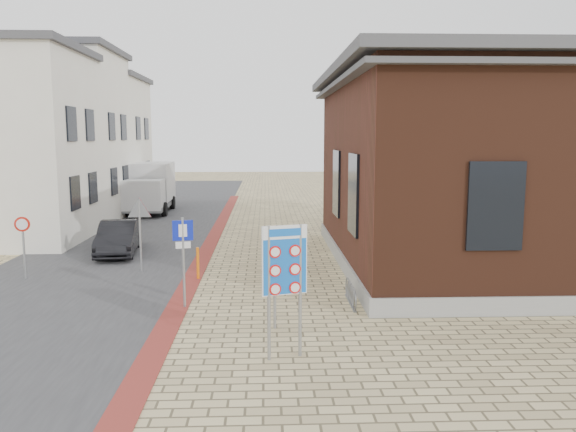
{
  "coord_description": "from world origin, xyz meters",
  "views": [
    {
      "loc": [
        0.37,
        -12.46,
        4.49
      ],
      "look_at": [
        1.01,
        3.69,
        2.2
      ],
      "focal_mm": 35.0,
      "sensor_mm": 36.0,
      "label": 1
    }
  ],
  "objects_px": {
    "sedan": "(118,238)",
    "parking_sign": "(183,247)",
    "border_sign": "(285,263)",
    "essen_sign": "(275,270)",
    "bollard": "(198,263)",
    "box_truck": "(150,187)"
  },
  "relations": [
    {
      "from": "bollard",
      "to": "essen_sign",
      "type": "bearing_deg",
      "value": -63.32
    },
    {
      "from": "essen_sign",
      "to": "bollard",
      "type": "bearing_deg",
      "value": 135.37
    },
    {
      "from": "bollard",
      "to": "border_sign",
      "type": "bearing_deg",
      "value": -68.71
    },
    {
      "from": "sedan",
      "to": "box_truck",
      "type": "distance_m",
      "value": 12.12
    },
    {
      "from": "sedan",
      "to": "essen_sign",
      "type": "bearing_deg",
      "value": -63.15
    },
    {
      "from": "sedan",
      "to": "box_truck",
      "type": "relative_size",
      "value": 0.68
    },
    {
      "from": "sedan",
      "to": "bollard",
      "type": "distance_m",
      "value": 5.33
    },
    {
      "from": "box_truck",
      "to": "parking_sign",
      "type": "distance_m",
      "value": 19.61
    },
    {
      "from": "border_sign",
      "to": "parking_sign",
      "type": "distance_m",
      "value": 4.33
    },
    {
      "from": "bollard",
      "to": "sedan",
      "type": "bearing_deg",
      "value": 131.34
    },
    {
      "from": "border_sign",
      "to": "essen_sign",
      "type": "bearing_deg",
      "value": 79.21
    },
    {
      "from": "essen_sign",
      "to": "parking_sign",
      "type": "height_order",
      "value": "parking_sign"
    },
    {
      "from": "box_truck",
      "to": "border_sign",
      "type": "bearing_deg",
      "value": -73.58
    },
    {
      "from": "border_sign",
      "to": "essen_sign",
      "type": "height_order",
      "value": "border_sign"
    },
    {
      "from": "parking_sign",
      "to": "bollard",
      "type": "relative_size",
      "value": 2.35
    },
    {
      "from": "sedan",
      "to": "parking_sign",
      "type": "relative_size",
      "value": 1.6
    },
    {
      "from": "sedan",
      "to": "border_sign",
      "type": "relative_size",
      "value": 1.4
    },
    {
      "from": "essen_sign",
      "to": "parking_sign",
      "type": "xyz_separation_m",
      "value": [
        -2.36,
        1.7,
        0.24
      ]
    },
    {
      "from": "essen_sign",
      "to": "bollard",
      "type": "height_order",
      "value": "essen_sign"
    },
    {
      "from": "box_truck",
      "to": "parking_sign",
      "type": "xyz_separation_m",
      "value": [
        4.7,
        -19.04,
        0.12
      ]
    },
    {
      "from": "sedan",
      "to": "border_sign",
      "type": "bearing_deg",
      "value": -67.25
    },
    {
      "from": "parking_sign",
      "to": "sedan",
      "type": "bearing_deg",
      "value": 105.41
    }
  ]
}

